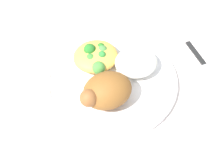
% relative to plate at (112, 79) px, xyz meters
% --- Properties ---
extents(ground_plane, '(2.00, 2.00, 0.00)m').
position_rel_plate_xyz_m(ground_plane, '(0.00, 0.00, -0.01)').
color(ground_plane, silver).
extents(plate, '(0.30, 0.30, 0.02)m').
position_rel_plate_xyz_m(plate, '(0.00, 0.00, 0.00)').
color(plate, white).
rests_on(plate, ground_plane).
extents(roasted_chicken, '(0.11, 0.08, 0.07)m').
position_rel_plate_xyz_m(roasted_chicken, '(0.03, 0.05, 0.04)').
color(roasted_chicken, brown).
rests_on(roasted_chicken, plate).
extents(rice_pile, '(0.10, 0.09, 0.04)m').
position_rel_plate_xyz_m(rice_pile, '(-0.06, -0.01, 0.03)').
color(rice_pile, silver).
rests_on(rice_pile, plate).
extents(mac_cheese_with_broccoli, '(0.10, 0.10, 0.05)m').
position_rel_plate_xyz_m(mac_cheese_with_broccoli, '(0.02, -0.06, 0.03)').
color(mac_cheese_with_broccoli, gold).
rests_on(mac_cheese_with_broccoli, plate).
extents(fork, '(0.02, 0.14, 0.01)m').
position_rel_plate_xyz_m(fork, '(-0.20, 0.04, -0.01)').
color(fork, '#B2B2B7').
rests_on(fork, ground_plane).
extents(knife, '(0.02, 0.19, 0.01)m').
position_rel_plate_xyz_m(knife, '(-0.23, 0.03, -0.01)').
color(knife, black).
rests_on(knife, ground_plane).
extents(napkin, '(0.09, 0.11, 0.00)m').
position_rel_plate_xyz_m(napkin, '(0.23, -0.10, -0.01)').
color(napkin, white).
rests_on(napkin, ground_plane).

